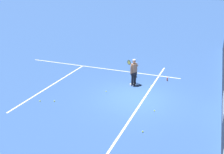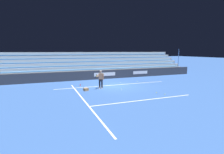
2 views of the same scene
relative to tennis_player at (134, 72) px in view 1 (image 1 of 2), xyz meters
name	(u,v)px [view 1 (image 1 of 2)]	position (x,y,z in m)	size (l,w,h in m)	color
ground_plane	(135,98)	(-1.79, -0.66, -0.89)	(160.00, 160.00, 0.00)	#2D5193
court_baseline_white	(143,99)	(-1.79, -1.16, -0.89)	(12.00, 0.10, 0.01)	white
court_sideline_white	(100,68)	(2.32, 3.34, -0.89)	(0.10, 12.00, 0.01)	white
court_service_line_white	(53,84)	(-1.79, 4.84, -0.89)	(8.22, 0.10, 0.01)	white
tennis_player	(134,72)	(0.00, 0.00, 0.00)	(0.91, 0.88, 1.71)	black
ball_box_cardboard	(134,75)	(1.52, 0.42, -0.76)	(0.40, 0.30, 0.26)	#A87F51
tennis_ball_midcourt	(143,132)	(-5.05, -2.02, -0.86)	(0.07, 0.07, 0.07)	#CCE533
tennis_ball_far_left	(40,101)	(-4.17, 4.09, -0.86)	(0.07, 0.07, 0.07)	#CCE533
tennis_ball_near_player	(106,91)	(-1.61, 1.21, -0.86)	(0.07, 0.07, 0.07)	#CCE533
tennis_ball_toward_net	(151,86)	(0.29, -1.08, -0.86)	(0.07, 0.07, 0.07)	#CCE533
tennis_ball_by_box	(154,111)	(-2.94, -2.06, -0.86)	(0.07, 0.07, 0.07)	#CCE533
tennis_ball_stray_back	(54,101)	(-3.89, 3.34, -0.86)	(0.07, 0.07, 0.07)	#CCE533
water_bottle	(167,79)	(1.58, -1.86, -0.78)	(0.07, 0.07, 0.22)	#EA4C33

